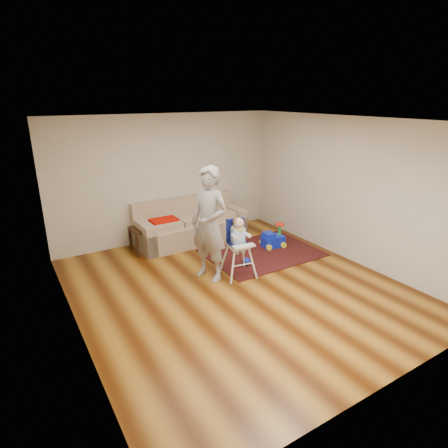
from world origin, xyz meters
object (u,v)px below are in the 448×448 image
toy_ball (246,261)px  adult (209,224)px  sofa (190,221)px  side_table (144,239)px  ride_on_toy (273,235)px  high_chair (238,248)px

toy_ball → adult: adult is taller
sofa → toy_ball: (0.29, -1.71, -0.37)m
sofa → side_table: bearing=-179.6°
side_table → ride_on_toy: 2.67m
ride_on_toy → toy_ball: ride_on_toy is taller
sofa → toy_ball: bearing=-81.0°
ride_on_toy → adult: 2.02m
adult → side_table: bearing=176.0°
side_table → sofa: bearing=1.0°
sofa → ride_on_toy: 1.81m
side_table → adult: 1.97m
sofa → ride_on_toy: sofa is taller
ride_on_toy → high_chair: bearing=-142.7°
sofa → adult: size_ratio=1.21×
sofa → high_chair: (-0.05, -1.95, 0.06)m
ride_on_toy → high_chair: size_ratio=0.45×
toy_ball → high_chair: high_chair is taller
side_table → ride_on_toy: (2.38, -1.23, 0.01)m
sofa → high_chair: high_chair is taller
side_table → adult: (0.56, -1.74, 0.74)m
ride_on_toy → toy_ball: 1.13m
high_chair → ride_on_toy: bearing=36.1°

